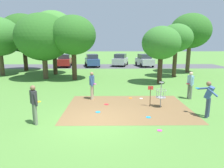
% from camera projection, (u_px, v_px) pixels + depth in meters
% --- Properties ---
extents(ground_plane, '(160.00, 160.00, 0.00)m').
position_uv_depth(ground_plane, '(95.00, 122.00, 8.78)').
color(ground_plane, '#518438').
extents(dirt_tee_pad, '(6.58, 4.82, 0.01)m').
position_uv_depth(dirt_tee_pad, '(127.00, 107.00, 10.73)').
color(dirt_tee_pad, brown).
rests_on(dirt_tee_pad, ground).
extents(disc_golf_basket, '(0.98, 0.58, 1.39)m').
position_uv_depth(disc_golf_basket, '(160.00, 93.00, 10.70)').
color(disc_golf_basket, '#9E9EA3').
rests_on(disc_golf_basket, ground).
extents(player_foreground_watching, '(0.43, 0.49, 1.71)m').
position_uv_depth(player_foreground_watching, '(92.00, 84.00, 12.18)').
color(player_foreground_watching, tan).
rests_on(player_foreground_watching, ground).
extents(player_throwing, '(0.44, 0.50, 1.71)m').
position_uv_depth(player_throwing, '(190.00, 84.00, 12.25)').
color(player_throwing, slate).
rests_on(player_throwing, ground).
extents(player_waiting_left, '(0.70, 1.05, 1.71)m').
position_uv_depth(player_waiting_left, '(209.00, 97.00, 9.16)').
color(player_waiting_left, '#384260').
rests_on(player_waiting_left, ground).
extents(player_waiting_right, '(0.45, 0.48, 1.71)m').
position_uv_depth(player_waiting_right, '(34.00, 102.00, 8.34)').
color(player_waiting_right, slate).
rests_on(player_waiting_right, ground).
extents(frisbee_near_basket, '(0.23, 0.23, 0.02)m').
position_uv_depth(frisbee_near_basket, '(130.00, 98.00, 12.57)').
color(frisbee_near_basket, orange).
rests_on(frisbee_near_basket, ground).
extents(frisbee_by_tee, '(0.26, 0.26, 0.02)m').
position_uv_depth(frisbee_by_tee, '(106.00, 104.00, 11.25)').
color(frisbee_by_tee, red).
rests_on(frisbee_by_tee, ground).
extents(frisbee_mid_grass, '(0.20, 0.20, 0.02)m').
position_uv_depth(frisbee_mid_grass, '(141.00, 98.00, 12.47)').
color(frisbee_mid_grass, white).
rests_on(frisbee_mid_grass, ground).
extents(frisbee_far_left, '(0.25, 0.25, 0.02)m').
position_uv_depth(frisbee_far_left, '(98.00, 112.00, 10.00)').
color(frisbee_far_left, '#1E93DB').
rests_on(frisbee_far_left, ground).
extents(frisbee_far_right, '(0.24, 0.24, 0.02)m').
position_uv_depth(frisbee_far_right, '(148.00, 117.00, 9.29)').
color(frisbee_far_right, '#1E93DB').
rests_on(frisbee_far_right, ground).
extents(frisbee_scattered_a, '(0.20, 0.20, 0.02)m').
position_uv_depth(frisbee_scattered_a, '(160.00, 130.00, 7.88)').
color(frisbee_scattered_a, '#E53D99').
rests_on(frisbee_scattered_a, ground).
extents(tree_near_left, '(5.43, 5.43, 6.97)m').
position_uv_depth(tree_near_left, '(23.00, 33.00, 24.37)').
color(tree_near_left, '#422D1E').
rests_on(tree_near_left, ground).
extents(tree_near_right, '(4.22, 4.22, 5.95)m').
position_uv_depth(tree_near_right, '(73.00, 35.00, 18.24)').
color(tree_near_right, '#422D1E').
rests_on(tree_near_right, ground).
extents(tree_mid_left, '(3.23, 3.23, 4.84)m').
position_uv_depth(tree_mid_left, '(161.00, 43.00, 16.56)').
color(tree_mid_left, '#422D1E').
rests_on(tree_mid_left, ground).
extents(tree_mid_right, '(3.28, 3.28, 5.35)m').
position_uv_depth(tree_mid_right, '(176.00, 38.00, 19.83)').
color(tree_mid_right, '#4C3823').
rests_on(tree_mid_right, ground).
extents(tree_far_left, '(4.59, 4.59, 6.86)m').
position_uv_depth(tree_far_left, '(53.00, 30.00, 21.41)').
color(tree_far_left, '#422D1E').
rests_on(tree_far_left, ground).
extents(tree_far_center, '(5.20, 5.20, 6.21)m').
position_uv_depth(tree_far_center, '(43.00, 37.00, 18.74)').
color(tree_far_center, brown).
rests_on(tree_far_center, ground).
extents(tree_far_right, '(4.65, 4.65, 6.80)m').
position_uv_depth(tree_far_right, '(190.00, 31.00, 22.88)').
color(tree_far_right, brown).
rests_on(tree_far_right, ground).
extents(parking_lot_strip, '(36.00, 6.00, 0.01)m').
position_uv_depth(parking_lot_strip, '(105.00, 66.00, 30.24)').
color(parking_lot_strip, '#4C4C51').
rests_on(parking_lot_strip, ground).
extents(parked_car_leftmost, '(2.31, 4.37, 1.84)m').
position_uv_depth(parked_car_leftmost, '(65.00, 60.00, 29.50)').
color(parked_car_leftmost, maroon).
rests_on(parked_car_leftmost, ground).
extents(parked_car_center_left, '(2.58, 4.47, 1.84)m').
position_uv_depth(parked_car_center_left, '(92.00, 60.00, 29.70)').
color(parked_car_center_left, '#2D4784').
rests_on(parked_car_center_left, ground).
extents(parked_car_center_right, '(2.72, 4.50, 1.84)m').
position_uv_depth(parked_car_center_right, '(120.00, 60.00, 30.61)').
color(parked_car_center_right, '#B2B7BC').
rests_on(parked_car_center_right, ground).
extents(parked_car_rightmost, '(2.41, 4.41, 1.84)m').
position_uv_depth(parked_car_rightmost, '(144.00, 60.00, 29.95)').
color(parked_car_rightmost, '#B2B7BC').
rests_on(parked_car_rightmost, ground).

